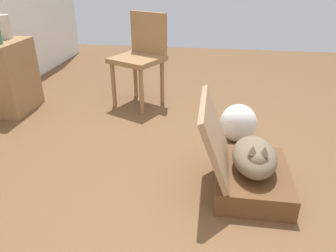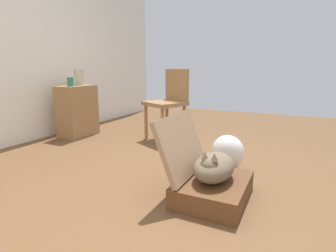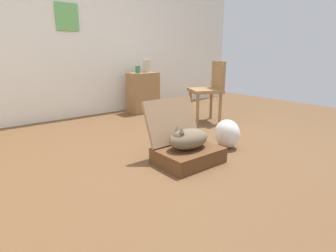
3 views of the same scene
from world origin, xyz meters
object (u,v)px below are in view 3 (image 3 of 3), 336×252
suitcase_base (188,155)px  plastic_bag_white (227,134)px  vase_tall (138,70)px  vase_short (147,66)px  chair (210,88)px  side_table (143,92)px  cat (188,139)px

suitcase_base → plastic_bag_white: size_ratio=1.89×
vase_tall → plastic_bag_white: bearing=-95.6°
plastic_bag_white → vase_short: size_ratio=1.48×
plastic_bag_white → chair: (0.74, 0.98, 0.36)m
chair → suitcase_base: bearing=-27.6°
side_table → chair: chair is taller
side_table → plastic_bag_white: bearing=-98.8°
side_table → chair: bearing=-72.5°
suitcase_base → cat: size_ratio=1.19×
cat → vase_short: bearing=64.0°
cat → vase_tall: bearing=68.6°
side_table → chair: (0.39, -1.25, 0.17)m
plastic_bag_white → vase_tall: bearing=84.4°
suitcase_base → vase_tall: (0.87, 2.25, 0.69)m
vase_tall → vase_short: 0.28m
vase_short → plastic_bag_white: bearing=-101.7°
plastic_bag_white → side_table: 2.27m
vase_short → chair: (0.27, -1.30, -0.29)m
plastic_bag_white → side_table: size_ratio=0.46×
plastic_bag_white → vase_tall: vase_tall is taller
side_table → suitcase_base: bearing=-113.7°
cat → chair: 1.77m
side_table → vase_short: (0.13, 0.05, 0.46)m
vase_short → suitcase_base: bearing=-115.8°
plastic_bag_white → vase_short: vase_short is taller
cat → chair: size_ratio=0.56×
suitcase_base → side_table: 2.52m
cat → vase_tall: size_ratio=4.31×
side_table → vase_short: size_ratio=3.20×
vase_short → chair: size_ratio=0.24×
chair → side_table: bearing=-136.8°
suitcase_base → vase_tall: vase_tall is taller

